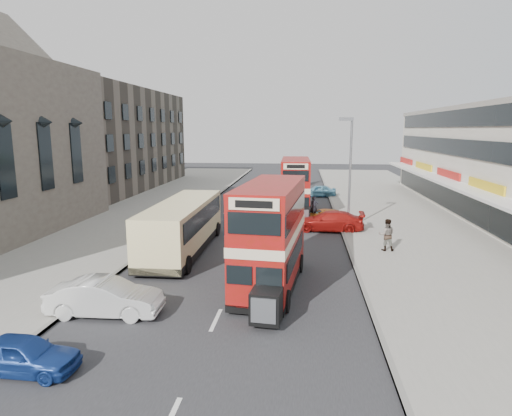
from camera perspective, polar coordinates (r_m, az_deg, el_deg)
The scene contains 18 objects.
ground at distance 15.72m, azimuth -6.79°, elevation -17.45°, with size 160.00×160.00×0.00m, color #28282B.
road_surface at distance 34.47m, azimuth 0.66°, elevation -1.89°, with size 12.00×90.00×0.01m, color #28282B.
pavement_right at distance 35.40m, azimuth 20.39°, elevation -2.11°, with size 12.00×90.00×0.15m, color gray.
pavement_left at distance 37.54m, azimuth -17.90°, elevation -1.28°, with size 12.00×90.00×0.15m, color gray.
kerb_left at distance 35.56m, azimuth -9.18°, elevation -1.53°, with size 0.20×90.00×0.16m, color gray.
kerb_right at distance 34.42m, azimuth 10.82°, elevation -1.98°, with size 0.20×90.00×0.16m, color gray.
brick_terrace at distance 57.40m, azimuth -20.11°, elevation 8.41°, with size 14.00×28.00×12.00m, color #66594C.
street_lamp at distance 31.80m, azimuth 12.15°, elevation 5.56°, with size 1.00×0.20×8.12m.
bus_main at distance 20.04m, azimuth 1.97°, elevation -3.58°, with size 3.09×8.77×4.73m.
bus_second at distance 37.27m, azimuth 5.20°, elevation 2.80°, with size 2.49×8.46×4.65m.
coach at distance 26.42m, azimuth -9.59°, elevation -2.17°, with size 2.82×10.59×2.80m.
car_left_near at distance 15.57m, azimuth -28.30°, elevation -16.58°, with size 1.37×3.42×1.16m, color navy.
car_left_front at distance 18.55m, azimuth -19.21°, elevation -11.02°, with size 1.56×4.47×1.47m, color silver.
car_right_a at distance 31.92m, azimuth 9.54°, elevation -1.70°, with size 2.04×5.02×1.46m, color #9C130F.
car_right_b at distance 34.23m, azimuth 8.78°, elevation -1.13°, with size 1.91×4.13×1.15m, color #B65D12.
car_right_c at distance 47.86m, azimuth 8.17°, elevation 2.24°, with size 1.55×3.84×1.31m, color #5EA1BD.
pedestrian_near at distance 27.00m, azimuth 16.79°, elevation -3.36°, with size 0.72×0.49×1.94m, color gray.
cyclist at distance 34.75m, azimuth 7.59°, elevation -0.71°, with size 0.63×1.68×2.08m.
Camera 1 is at (3.26, -13.53, 7.31)m, focal length 30.45 mm.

